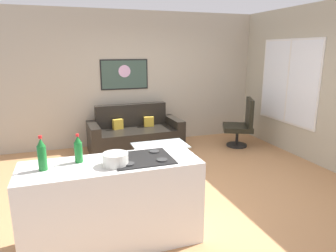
% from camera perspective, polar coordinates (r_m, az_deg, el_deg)
% --- Properties ---
extents(ground, '(6.40, 6.40, 0.04)m').
position_cam_1_polar(ground, '(4.81, 2.53, -10.92)').
color(ground, tan).
extents(back_wall, '(6.40, 0.05, 2.80)m').
position_cam_1_polar(back_wall, '(6.70, -4.98, 8.76)').
color(back_wall, '#B3A893').
rests_on(back_wall, ground).
extents(right_wall, '(0.05, 6.40, 2.80)m').
position_cam_1_polar(right_wall, '(6.10, 25.37, 6.97)').
color(right_wall, '#AEA78F').
rests_on(right_wall, ground).
extents(couch, '(1.88, 0.90, 0.91)m').
position_cam_1_polar(couch, '(6.28, -6.11, -1.81)').
color(couch, black).
rests_on(couch, ground).
extents(coffee_table, '(0.91, 0.56, 0.45)m').
position_cam_1_polar(coffee_table, '(5.18, -1.47, -3.94)').
color(coffee_table, silver).
rests_on(coffee_table, ground).
extents(armchair, '(0.80, 0.81, 1.03)m').
position_cam_1_polar(armchair, '(6.63, 13.60, 0.41)').
color(armchair, black).
rests_on(armchair, ground).
extents(kitchen_counter, '(1.79, 0.64, 0.93)m').
position_cam_1_polar(kitchen_counter, '(3.33, -10.15, -13.97)').
color(kitchen_counter, white).
rests_on(kitchen_counter, ground).
extents(soda_bottle, '(0.08, 0.08, 0.34)m').
position_cam_1_polar(soda_bottle, '(3.09, -22.42, -4.96)').
color(soda_bottle, '#196D29').
rests_on(soda_bottle, kitchen_counter).
extents(soda_bottle_2, '(0.08, 0.08, 0.29)m').
position_cam_1_polar(soda_bottle_2, '(3.19, -16.35, -4.23)').
color(soda_bottle_2, '#196D29').
rests_on(soda_bottle_2, kitchen_counter).
extents(mixing_bowl, '(0.25, 0.25, 0.12)m').
position_cam_1_polar(mixing_bowl, '(3.05, -9.75, -6.15)').
color(mixing_bowl, silver).
rests_on(mixing_bowl, kitchen_counter).
extents(wall_painting, '(1.00, 0.03, 0.63)m').
position_cam_1_polar(wall_painting, '(6.57, -8.10, 9.48)').
color(wall_painting, black).
extents(window, '(0.03, 1.62, 1.64)m').
position_cam_1_polar(window, '(6.52, 21.46, 7.66)').
color(window, silver).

